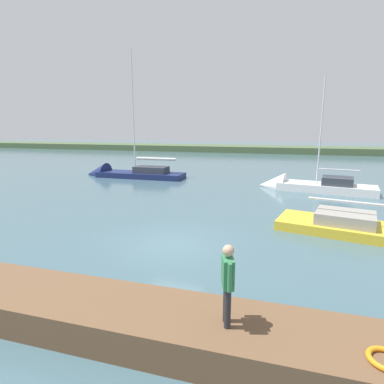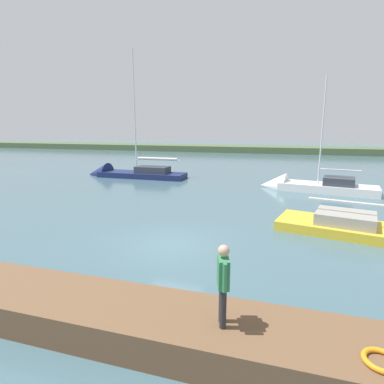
% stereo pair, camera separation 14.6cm
% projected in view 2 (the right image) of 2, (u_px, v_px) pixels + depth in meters
% --- Properties ---
extents(ground_plane, '(200.00, 200.00, 0.00)m').
position_uv_depth(ground_plane, '(170.00, 244.00, 13.27)').
color(ground_plane, '#42606B').
extents(far_shoreline, '(180.00, 8.00, 2.40)m').
position_uv_depth(far_shoreline, '(262.00, 152.00, 62.62)').
color(far_shoreline, '#4C603D').
rests_on(far_shoreline, ground_plane).
extents(dock_pier, '(22.40, 2.02, 0.80)m').
position_uv_depth(dock_pier, '(88.00, 311.00, 7.72)').
color(dock_pier, brown).
rests_on(dock_pier, ground_plane).
extents(life_ring_buoy, '(0.66, 0.66, 0.10)m').
position_uv_depth(life_ring_buoy, '(382.00, 361.00, 5.49)').
color(life_ring_buoy, orange).
rests_on(life_ring_buoy, dock_pier).
extents(sailboat_behind_pier, '(10.47, 2.58, 13.27)m').
position_uv_depth(sailboat_behind_pier, '(126.00, 175.00, 31.35)').
color(sailboat_behind_pier, navy).
rests_on(sailboat_behind_pier, ground_plane).
extents(sailboat_near_dock, '(8.99, 3.82, 9.68)m').
position_uv_depth(sailboat_near_dock, '(307.00, 188.00, 24.62)').
color(sailboat_near_dock, white).
rests_on(sailboat_near_dock, ground_plane).
extents(person_on_dock, '(0.35, 0.65, 1.78)m').
position_uv_depth(person_on_dock, '(223.00, 279.00, 6.37)').
color(person_on_dock, '#28282D').
rests_on(person_on_dock, dock_pier).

